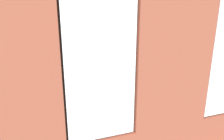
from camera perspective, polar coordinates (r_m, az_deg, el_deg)
ground_plane at (r=6.07m, az=0.08°, el=-8.01°), size 6.28×6.04×0.10m
brick_wall_with_windows at (r=3.25m, az=15.77°, el=0.44°), size 5.68×0.30×3.34m
couch_by_window at (r=4.22m, az=7.43°, el=-14.49°), size 1.98×0.87×0.80m
couch_left at (r=6.37m, az=20.88°, el=-4.24°), size 0.90×1.98×0.80m
coffee_table at (r=5.64m, az=-4.28°, el=-5.19°), size 1.36×0.86×0.44m
cup_ceramic at (r=5.61m, az=-4.30°, el=-4.26°), size 0.08×0.08×0.09m
candle_jar at (r=5.84m, az=-1.15°, el=-3.33°), size 0.08×0.08×0.09m
table_plant_small at (r=5.50m, az=-2.93°, el=-4.07°), size 0.12×0.12×0.19m
remote_black at (r=5.42m, az=-8.10°, el=-5.57°), size 0.09×0.18×0.02m
media_console at (r=5.40m, az=-24.80°, el=-9.68°), size 1.14×0.42×0.48m
tv_flatscreen at (r=5.17m, az=-25.65°, el=-3.56°), size 1.04×0.20×0.74m
papasan_chair at (r=7.38m, az=-13.53°, el=0.16°), size 1.03×1.03×0.67m
potted_plant_by_left_couch at (r=7.24m, az=11.25°, el=-0.79°), size 0.30×0.30×0.51m
potted_plant_mid_room_small at (r=7.04m, az=2.99°, el=-0.39°), size 0.36×0.36×0.58m
potted_plant_near_tv at (r=4.24m, az=-19.26°, el=-9.71°), size 1.04×0.98×1.42m
potted_plant_foreground_right at (r=7.40m, az=-21.42°, el=1.11°), size 1.10×1.05×1.20m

